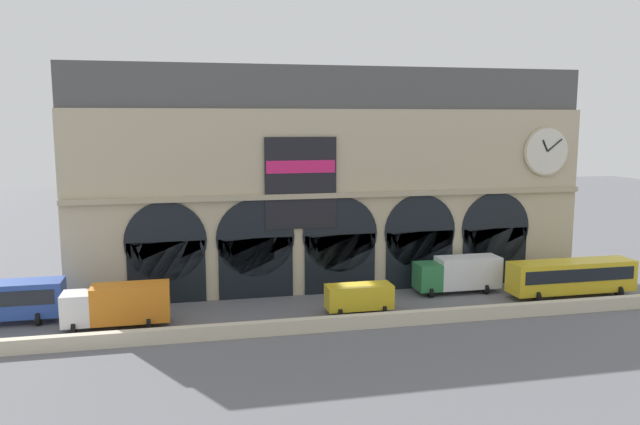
{
  "coord_description": "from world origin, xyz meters",
  "views": [
    {
      "loc": [
        -13.18,
        -46.36,
        14.96
      ],
      "look_at": [
        -1.77,
        5.0,
        7.13
      ],
      "focal_mm": 35.13,
      "sensor_mm": 36.0,
      "label": 1
    }
  ],
  "objects_px": {
    "bus_east": "(571,276)",
    "van_center": "(359,297)",
    "box_truck_west": "(118,304)",
    "box_truck_mideast": "(458,273)"
  },
  "relations": [
    {
      "from": "box_truck_west",
      "to": "box_truck_mideast",
      "type": "height_order",
      "value": "same"
    },
    {
      "from": "van_center",
      "to": "bus_east",
      "type": "distance_m",
      "value": 18.84
    },
    {
      "from": "van_center",
      "to": "bus_east",
      "type": "relative_size",
      "value": 0.47
    },
    {
      "from": "box_truck_west",
      "to": "box_truck_mideast",
      "type": "distance_m",
      "value": 28.26
    },
    {
      "from": "box_truck_mideast",
      "to": "bus_east",
      "type": "height_order",
      "value": "box_truck_mideast"
    },
    {
      "from": "box_truck_west",
      "to": "bus_east",
      "type": "bearing_deg",
      "value": -0.18
    },
    {
      "from": "van_center",
      "to": "box_truck_mideast",
      "type": "relative_size",
      "value": 0.69
    },
    {
      "from": "bus_east",
      "to": "box_truck_west",
      "type": "bearing_deg",
      "value": 179.82
    },
    {
      "from": "bus_east",
      "to": "box_truck_mideast",
      "type": "bearing_deg",
      "value": 159.09
    },
    {
      "from": "bus_east",
      "to": "van_center",
      "type": "bearing_deg",
      "value": -179.17
    }
  ]
}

